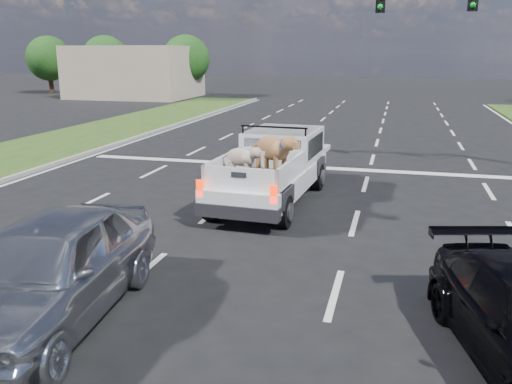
{
  "coord_description": "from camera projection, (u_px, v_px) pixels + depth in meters",
  "views": [
    {
      "loc": [
        2.58,
        -8.33,
        3.9
      ],
      "look_at": [
        -0.13,
        2.0,
        1.13
      ],
      "focal_mm": 38.0,
      "sensor_mm": 36.0,
      "label": 1
    }
  ],
  "objects": [
    {
      "name": "silver_sedan",
      "position": [
        49.0,
        269.0,
        7.96
      ],
      "size": [
        2.38,
        4.92,
        1.62
      ],
      "primitive_type": "imported",
      "rotation": [
        0.0,
        0.0,
        0.1
      ],
      "color": "#AEAFB5",
      "rests_on": "ground"
    },
    {
      "name": "curb_left",
      "position": [
        17.0,
        176.0,
        17.23
      ],
      "size": [
        0.15,
        60.0,
        0.14
      ],
      "primitive_type": "cube",
      "color": "gray",
      "rests_on": "ground"
    },
    {
      "name": "tree_far_b",
      "position": [
        105.0,
        59.0,
        50.06
      ],
      "size": [
        4.2,
        4.2,
        5.4
      ],
      "color": "#332114",
      "rests_on": "ground"
    },
    {
      "name": "tree_far_a",
      "position": [
        49.0,
        58.0,
        51.53
      ],
      "size": [
        4.2,
        4.2,
        5.4
      ],
      "color": "#332114",
      "rests_on": "ground"
    },
    {
      "name": "road_markings",
      "position": [
        300.0,
        192.0,
        15.55
      ],
      "size": [
        17.75,
        60.0,
        0.01
      ],
      "color": "silver",
      "rests_on": "ground"
    },
    {
      "name": "pickup_truck",
      "position": [
        273.0,
        166.0,
        14.34
      ],
      "size": [
        2.29,
        5.49,
        2.02
      ],
      "rotation": [
        0.0,
        0.0,
        -0.06
      ],
      "color": "black",
      "rests_on": "ground"
    },
    {
      "name": "tree_far_c",
      "position": [
        186.0,
        59.0,
        48.1
      ],
      "size": [
        4.2,
        4.2,
        5.4
      ],
      "color": "#332114",
      "rests_on": "ground"
    },
    {
      "name": "building_left",
      "position": [
        135.0,
        72.0,
        47.48
      ],
      "size": [
        10.0,
        8.0,
        4.4
      ],
      "primitive_type": "cube",
      "color": "tan",
      "rests_on": "ground"
    },
    {
      "name": "ground",
      "position": [
        234.0,
        283.0,
        9.41
      ],
      "size": [
        160.0,
        160.0,
        0.0
      ],
      "primitive_type": "plane",
      "color": "black",
      "rests_on": "ground"
    }
  ]
}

